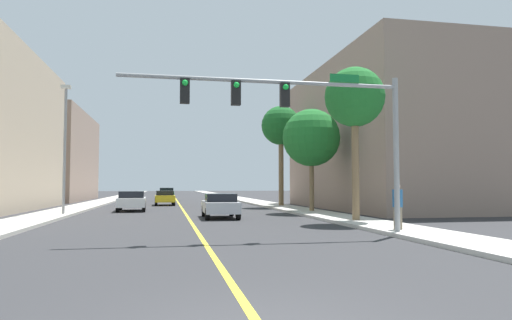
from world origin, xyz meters
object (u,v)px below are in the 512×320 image
(car_white, at_px, (132,201))
(pedestrian, at_px, (398,206))
(car_yellow, at_px, (165,198))
(car_green, at_px, (167,194))
(palm_far, at_px, (281,127))
(traffic_signal_mast, at_px, (304,111))
(palm_mid, at_px, (311,138))
(street_lamp, at_px, (65,142))
(car_silver, at_px, (220,205))
(palm_near, at_px, (355,99))

(car_white, distance_m, pedestrian, 20.38)
(car_yellow, distance_m, car_green, 11.74)
(palm_far, distance_m, car_white, 13.54)
(traffic_signal_mast, height_order, palm_mid, palm_mid)
(street_lamp, xyz_separation_m, car_silver, (8.83, -3.19, -3.65))
(palm_near, xyz_separation_m, car_white, (-11.37, 12.42, -5.31))
(car_yellow, height_order, pedestrian, pedestrian)
(traffic_signal_mast, xyz_separation_m, car_yellow, (-4.86, 26.74, -3.74))
(street_lamp, relative_size, pedestrian, 4.37)
(street_lamp, xyz_separation_m, pedestrian, (14.49, -12.39, -3.35))
(palm_near, bearing_deg, car_white, 132.45)
(street_lamp, bearing_deg, car_silver, -19.85)
(palm_far, bearing_deg, car_green, 118.22)
(palm_far, bearing_deg, car_white, -163.87)
(palm_mid, height_order, car_green, palm_mid)
(traffic_signal_mast, height_order, car_white, traffic_signal_mast)
(palm_far, height_order, car_white, palm_far)
(street_lamp, bearing_deg, car_green, 76.89)
(palm_far, height_order, car_silver, palm_far)
(pedestrian, bearing_deg, car_silver, 143.28)
(palm_near, xyz_separation_m, palm_mid, (0.37, 7.90, -1.11))
(palm_near, height_order, car_white, palm_near)
(traffic_signal_mast, xyz_separation_m, palm_near, (4.26, 5.39, 1.61))
(palm_far, xyz_separation_m, car_white, (-11.69, -3.38, -5.95))
(palm_near, xyz_separation_m, car_silver, (-6.05, 4.46, -5.31))
(palm_far, bearing_deg, palm_mid, -89.66)
(street_lamp, xyz_separation_m, palm_far, (15.20, 8.16, 2.31))
(palm_far, relative_size, pedestrian, 4.76)
(palm_far, xyz_separation_m, car_yellow, (-9.44, 5.54, -5.99))
(street_lamp, height_order, car_yellow, street_lamp)
(street_lamp, relative_size, car_yellow, 1.97)
(traffic_signal_mast, relative_size, palm_near, 1.34)
(street_lamp, bearing_deg, car_yellow, 67.21)
(palm_near, xyz_separation_m, car_yellow, (-9.12, 21.34, -5.34))
(palm_near, distance_m, car_white, 17.65)
(car_silver, relative_size, pedestrian, 2.32)
(palm_far, bearing_deg, street_lamp, -151.78)
(palm_near, bearing_deg, pedestrian, -94.69)
(car_white, bearing_deg, car_silver, -58.34)
(palm_mid, relative_size, car_white, 1.57)
(traffic_signal_mast, height_order, car_silver, traffic_signal_mast)
(traffic_signal_mast, distance_m, car_white, 19.54)
(car_silver, bearing_deg, car_yellow, 101.31)
(palm_mid, height_order, car_silver, palm_mid)
(palm_mid, bearing_deg, palm_far, 90.34)
(car_green, bearing_deg, palm_mid, -68.29)
(car_white, bearing_deg, street_lamp, -128.40)
(car_green, bearing_deg, palm_near, -73.46)
(street_lamp, xyz_separation_m, palm_near, (14.88, -7.65, 1.67))
(car_silver, height_order, pedestrian, pedestrian)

